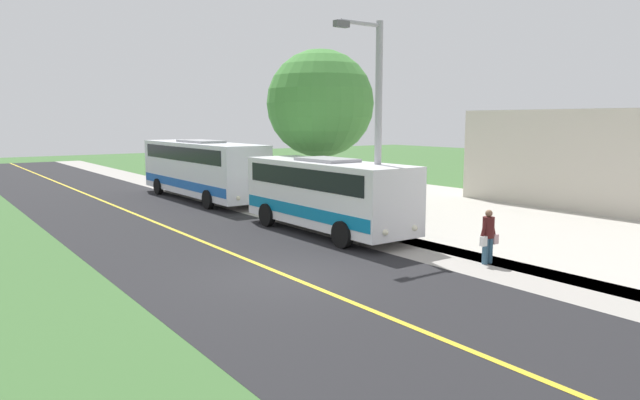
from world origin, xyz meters
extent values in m
plane|color=#3D6633|center=(0.00, 0.00, 0.00)|extent=(120.00, 120.00, 0.00)
cube|color=black|center=(0.00, 0.00, 0.00)|extent=(8.00, 100.00, 0.01)
cube|color=#9E9991|center=(-5.20, 0.00, 0.00)|extent=(2.40, 100.00, 0.01)
cube|color=#B2ADA3|center=(-12.40, 3.00, 0.00)|extent=(14.00, 36.00, 0.01)
cube|color=gold|center=(0.00, 0.00, 0.01)|extent=(0.16, 100.00, 0.00)
cube|color=white|center=(-4.45, -4.21, 1.50)|extent=(2.30, 7.78, 2.30)
cube|color=#0C72A5|center=(-4.45, -4.21, 0.90)|extent=(2.34, 7.63, 0.44)
cube|color=black|center=(-4.45, -4.21, 2.10)|extent=(2.34, 7.00, 0.70)
cube|color=gray|center=(-4.45, -4.21, 2.71)|extent=(1.38, 2.33, 0.12)
cylinder|color=black|center=(-5.60, -1.79, 0.45)|extent=(0.25, 0.90, 0.90)
cylinder|color=black|center=(-3.30, -1.79, 0.45)|extent=(0.25, 0.90, 0.90)
cylinder|color=black|center=(-5.60, -6.62, 0.45)|extent=(0.25, 0.90, 0.90)
cylinder|color=black|center=(-3.30, -6.62, 0.45)|extent=(0.25, 0.90, 0.90)
sphere|color=#F2EACC|center=(-5.09, -0.30, 0.70)|extent=(0.20, 0.20, 0.20)
sphere|color=#F2EACC|center=(-3.82, -0.30, 0.70)|extent=(0.20, 0.20, 0.20)
cube|color=white|center=(-4.48, -15.35, 1.67)|extent=(2.35, 10.60, 2.65)
cube|color=blue|center=(-4.48, -15.35, 0.90)|extent=(2.39, 10.39, 0.44)
cube|color=black|center=(-4.48, -15.35, 2.45)|extent=(2.39, 9.54, 0.70)
cube|color=gray|center=(-4.48, -15.35, 3.06)|extent=(1.41, 3.18, 0.12)
cylinder|color=black|center=(-5.65, -12.06, 0.45)|extent=(0.25, 0.90, 0.90)
cylinder|color=black|center=(-3.30, -12.06, 0.45)|extent=(0.25, 0.90, 0.90)
cylinder|color=black|center=(-5.65, -18.64, 0.45)|extent=(0.25, 0.90, 0.90)
cylinder|color=black|center=(-3.30, -18.64, 0.45)|extent=(0.25, 0.90, 0.90)
sphere|color=#F2EACC|center=(-5.12, -10.03, 0.70)|extent=(0.20, 0.20, 0.20)
sphere|color=#F2EACC|center=(-3.83, -10.03, 0.70)|extent=(0.20, 0.20, 0.20)
cylinder|color=#335972|center=(-5.58, 2.28, 0.39)|extent=(0.18, 0.18, 0.77)
cylinder|color=#335972|center=(-5.38, 2.28, 0.39)|extent=(0.18, 0.18, 0.77)
cylinder|color=#4C1919|center=(-5.48, 2.28, 1.08)|extent=(0.34, 0.34, 0.61)
sphere|color=#8C664C|center=(-5.48, 2.28, 1.48)|extent=(0.21, 0.21, 0.21)
cylinder|color=#4C1919|center=(-5.66, 2.28, 1.11)|extent=(0.26, 0.10, 0.55)
cube|color=beige|center=(-5.74, 2.33, 0.70)|extent=(0.20, 0.12, 0.28)
cylinder|color=#4C1919|center=(-5.29, 2.28, 1.11)|extent=(0.26, 0.10, 0.55)
cube|color=white|center=(-5.22, 2.33, 0.70)|extent=(0.20, 0.12, 0.28)
cylinder|color=#9E9EA3|center=(-5.00, -2.02, 3.70)|extent=(0.24, 0.24, 7.40)
cylinder|color=#9E9EA3|center=(-4.20, -2.02, 7.25)|extent=(1.60, 0.14, 0.14)
cube|color=#59595B|center=(-3.40, -2.02, 7.15)|extent=(0.50, 0.24, 0.20)
cylinder|color=brown|center=(-7.40, -8.71, 1.54)|extent=(0.36, 0.36, 3.08)
sphere|color=#478C3D|center=(-7.40, -8.71, 4.90)|extent=(4.86, 4.86, 4.86)
camera|label=1|loc=(7.99, 12.65, 4.14)|focal=32.14mm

